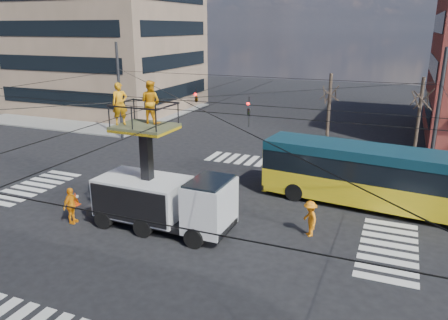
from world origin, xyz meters
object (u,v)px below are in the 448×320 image
at_px(worker_ground, 71,206).
at_px(flagger, 310,219).
at_px(utility_truck, 163,185).
at_px(traffic_cone, 75,198).
at_px(city_bus, 385,177).

distance_m(worker_ground, flagger, 11.36).
xyz_separation_m(worker_ground, flagger, (10.95, 3.04, -0.06)).
height_order(utility_truck, traffic_cone, utility_truck).
xyz_separation_m(city_bus, worker_ground, (-13.85, -7.58, -0.83)).
xyz_separation_m(city_bus, flagger, (-2.90, -4.54, -0.89)).
relative_size(city_bus, worker_ground, 7.18).
height_order(city_bus, flagger, city_bus).
relative_size(utility_truck, worker_ground, 3.92).
bearing_deg(traffic_cone, utility_truck, -6.22).
relative_size(traffic_cone, worker_ground, 0.41).
height_order(traffic_cone, worker_ground, worker_ground).
relative_size(city_bus, traffic_cone, 17.69).
distance_m(utility_truck, worker_ground, 4.75).
bearing_deg(utility_truck, flagger, 16.83).
distance_m(traffic_cone, flagger, 12.39).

